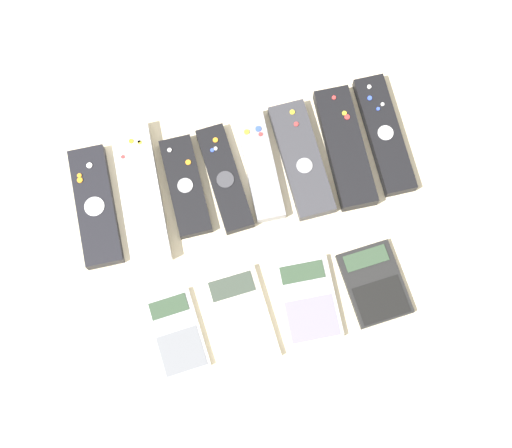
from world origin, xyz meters
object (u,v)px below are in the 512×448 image
(remote_3, at_px, (225,178))
(remote_7, at_px, (384,135))
(remote_0, at_px, (96,206))
(remote_5, at_px, (301,159))
(calculator_1, at_px, (241,318))
(remote_1, at_px, (141,192))
(remote_4, at_px, (260,165))
(calculator_2, at_px, (308,300))
(remote_6, at_px, (345,147))
(remote_2, at_px, (185,186))
(calculator_0, at_px, (177,333))
(calculator_3, at_px, (374,284))

(remote_3, height_order, remote_7, same)
(remote_0, bearing_deg, remote_5, 1.17)
(remote_5, height_order, calculator_1, remote_5)
(remote_1, distance_m, remote_4, 0.19)
(remote_0, height_order, calculator_2, remote_0)
(remote_1, bearing_deg, remote_3, -1.05)
(remote_6, bearing_deg, calculator_2, -116.52)
(remote_1, relative_size, remote_6, 1.13)
(remote_2, xyz_separation_m, remote_7, (0.32, 0.00, 0.00))
(remote_0, relative_size, calculator_1, 1.33)
(remote_0, bearing_deg, remote_6, 1.54)
(calculator_0, height_order, calculator_1, calculator_1)
(remote_2, height_order, remote_7, remote_7)
(remote_3, height_order, remote_5, remote_5)
(remote_0, bearing_deg, remote_3, 0.57)
(remote_3, bearing_deg, calculator_1, -100.11)
(calculator_2, bearing_deg, remote_5, 80.54)
(remote_3, height_order, calculator_1, remote_3)
(calculator_0, bearing_deg, remote_2, 70.36)
(calculator_1, bearing_deg, calculator_3, -2.42)
(remote_1, bearing_deg, remote_6, 1.57)
(calculator_3, bearing_deg, remote_5, 100.88)
(remote_1, xyz_separation_m, calculator_0, (0.00, -0.22, -0.01))
(remote_4, xyz_separation_m, calculator_0, (-0.18, -0.22, -0.00))
(remote_5, bearing_deg, calculator_0, -139.61)
(remote_3, height_order, calculator_0, remote_3)
(calculator_0, bearing_deg, calculator_2, -3.76)
(remote_5, xyz_separation_m, calculator_2, (-0.05, -0.21, -0.00))
(calculator_0, xyz_separation_m, calculator_1, (0.09, -0.00, 0.00))
(remote_5, bearing_deg, remote_6, 0.80)
(remote_6, xyz_separation_m, calculator_1, (-0.22, -0.21, -0.01))
(remote_0, distance_m, calculator_1, 0.28)
(remote_3, bearing_deg, remote_0, 175.89)
(remote_2, distance_m, remote_6, 0.25)
(remote_2, xyz_separation_m, remote_4, (0.12, 0.00, 0.00))
(remote_6, distance_m, calculator_2, 0.24)
(remote_4, height_order, calculator_2, remote_4)
(remote_4, relative_size, calculator_1, 1.26)
(remote_1, xyz_separation_m, remote_3, (0.13, -0.01, -0.00))
(calculator_2, bearing_deg, calculator_0, -176.98)
(calculator_2, height_order, calculator_3, calculator_2)
(remote_0, distance_m, remote_5, 0.32)
(remote_4, height_order, calculator_0, remote_4)
(remote_0, bearing_deg, remote_7, 2.38)
(remote_2, height_order, calculator_2, remote_2)
(remote_0, xyz_separation_m, calculator_2, (0.27, -0.22, -0.00))
(calculator_1, height_order, calculator_2, same)
(remote_5, xyz_separation_m, calculator_1, (-0.15, -0.21, -0.00))
(remote_2, bearing_deg, remote_7, 1.40)
(remote_6, bearing_deg, remote_1, -178.77)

